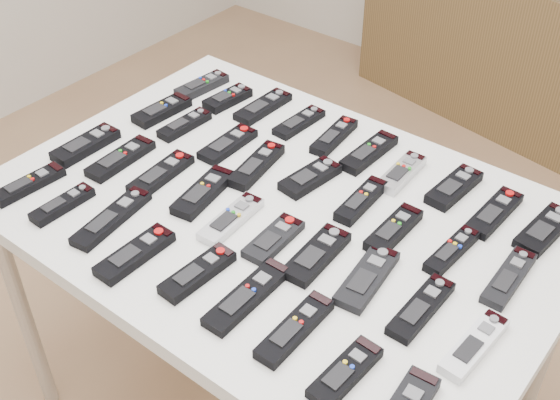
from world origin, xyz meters
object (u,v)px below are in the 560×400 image
Objects in this scene: remote_4 at (334,136)px; remote_25 at (317,255)px; remote_20 at (121,158)px; remote_18 at (509,278)px; remote_19 at (86,145)px; remote_13 at (257,165)px; remote_24 at (274,239)px; remote_7 at (454,187)px; remote_12 at (228,144)px; table at (280,227)px; remote_16 at (394,230)px; remote_15 at (361,201)px; remote_35 at (295,329)px; remote_32 at (135,254)px; remote_2 at (263,107)px; remote_28 at (474,345)px; remote_26 at (367,277)px; remote_10 at (162,110)px; remote_0 at (202,86)px; remote_14 at (310,177)px; remote_22 at (203,192)px; remote_9 at (545,230)px; remote_6 at (401,173)px; remote_5 at (369,152)px; remote_3 at (299,122)px; remote_8 at (494,213)px; remote_31 at (112,218)px; remote_27 at (421,308)px; remote_17 at (452,251)px; remote_34 at (247,296)px; remote_11 at (185,125)px; remote_33 at (198,273)px; remote_30 at (63,204)px; remote_23 at (231,219)px; remote_29 at (29,184)px.

remote_25 is (0.22, -0.38, 0.00)m from remote_4.
remote_4 and remote_20 have the same top height.
remote_19 is (-1.01, -0.21, 0.00)m from remote_18.
remote_24 is (0.19, -0.18, -0.00)m from remote_13.
remote_7 is 0.56m from remote_12.
remote_16 is at bearing 17.59° from table.
remote_20 is 1.22× the size of remote_24.
remote_15 is 0.90× the size of remote_35.
remote_12 is 0.43m from remote_32.
remote_2 is 1.03× the size of remote_28.
remote_15 is at bearing 119.24° from remote_26.
remote_16 reaches higher than remote_2.
remote_10 is (-0.77, -0.18, 0.00)m from remote_7.
remote_14 is at bearing -11.96° from remote_0.
remote_22 is 0.45m from remote_35.
remote_6 is at bearing -172.19° from remote_9.
remote_3 is at bearing -179.65° from remote_5.
remote_4 is 0.34m from remote_7.
remote_2 is 1.07× the size of remote_12.
remote_8 is (0.23, 0.00, -0.00)m from remote_6.
remote_31 is (-0.20, -0.56, -0.00)m from remote_4.
remote_13 is 1.04× the size of remote_32.
remote_6 is at bearing 116.07° from remote_16.
remote_24 is (-0.43, -0.38, -0.00)m from remote_9.
remote_31 is (-0.66, -0.18, 0.00)m from remote_27.
remote_16 and remote_22 have the same top height.
remote_27 reaches higher than remote_18.
remote_17 reaches higher than table.
remote_25 reaches higher than remote_34.
remote_11 is 0.55m from remote_33.
remote_18 is (0.74, -0.01, -0.00)m from remote_12.
remote_7 is 0.89× the size of remote_35.
remote_10 is 0.90× the size of remote_22.
remote_24 is at bearing -143.80° from remote_17.
remote_22 is (-0.53, -0.17, 0.00)m from remote_17.
remote_6 reaches higher than remote_31.
remote_7 is 0.88× the size of remote_13.
remote_30 is at bearing -175.68° from remote_34.
remote_27 is (0.89, -0.19, -0.00)m from remote_10.
remote_20 is 0.25m from remote_22.
remote_10 reaches higher than remote_20.
remote_23 is 0.84× the size of remote_34.
remote_20 is (0.09, -0.38, -0.00)m from remote_0.
remote_11 is 0.42m from remote_29.
remote_8 is at bearing 121.38° from remote_18.
remote_23 is at bearing -114.68° from table.
remote_34 is (0.18, -0.55, 0.00)m from remote_4.
remote_35 reaches higher than remote_34.
remote_15 reaches higher than remote_3.
remote_15 reaches higher than table.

